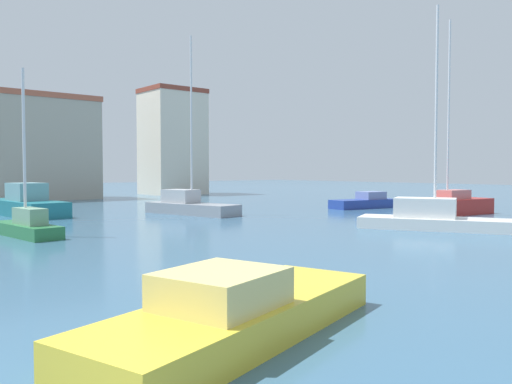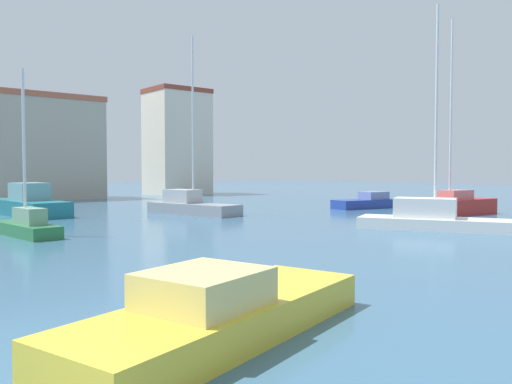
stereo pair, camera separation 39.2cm
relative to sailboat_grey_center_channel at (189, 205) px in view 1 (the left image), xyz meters
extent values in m
plane|color=#38607F|center=(-2.49, -2.91, -0.58)|extent=(160.00, 160.00, 0.00)
cube|color=gray|center=(0.05, -0.22, -0.25)|extent=(3.23, 6.78, 0.68)
cube|color=#ADB0B5|center=(-0.15, 0.73, 0.51)|extent=(1.81, 2.45, 0.83)
cylinder|color=silver|center=(0.05, -0.22, 5.23)|extent=(0.12, 0.12, 10.27)
cube|color=#B22823|center=(11.69, -10.67, -0.10)|extent=(6.98, 2.68, 0.96)
cube|color=#C4716E|center=(12.26, -10.73, 0.66)|extent=(2.07, 1.41, 0.56)
cylinder|color=silver|center=(11.69, -10.67, 5.78)|extent=(0.12, 0.12, 10.81)
cube|color=gold|center=(-12.24, -20.65, -0.28)|extent=(6.53, 3.61, 0.62)
cube|color=#DFCD77|center=(-12.73, -20.79, 0.32)|extent=(2.20, 2.05, 0.57)
cube|color=#233D93|center=(12.33, -3.84, -0.27)|extent=(5.37, 2.58, 0.63)
cube|color=#6E7DB1|center=(12.98, -3.96, 0.32)|extent=(1.97, 1.69, 0.55)
cube|color=white|center=(4.27, -14.29, -0.32)|extent=(4.96, 7.01, 0.53)
cube|color=silver|center=(4.07, -13.91, 0.40)|extent=(2.62, 3.11, 0.92)
cylinder|color=silver|center=(4.27, -14.29, 4.82)|extent=(0.12, 0.12, 9.74)
cube|color=#28703D|center=(-11.03, -4.70, -0.33)|extent=(1.72, 4.66, 0.52)
cube|color=gray|center=(-10.98, -5.14, 0.27)|extent=(0.95, 1.85, 0.68)
cylinder|color=silver|center=(-11.03, -4.70, 3.15)|extent=(0.12, 0.12, 6.43)
cube|color=#1E707A|center=(-8.11, 5.46, -0.13)|extent=(3.00, 7.59, 0.92)
cube|color=#6B9CA2|center=(-8.09, 5.27, 0.86)|extent=(1.90, 2.50, 1.05)
cube|color=#B2A893|center=(-2.34, 22.26, 3.95)|extent=(10.23, 6.11, 9.08)
cube|color=#B25B42|center=(-2.34, 22.26, 8.74)|extent=(10.43, 6.24, 0.50)
cube|color=beige|center=(12.75, 23.25, 5.03)|extent=(6.09, 5.36, 11.23)
cube|color=brown|center=(12.75, 23.25, 10.89)|extent=(6.21, 5.46, 0.50)
camera|label=1|loc=(-17.49, -27.32, 2.19)|focal=36.41mm
camera|label=2|loc=(-17.19, -27.57, 2.19)|focal=36.41mm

